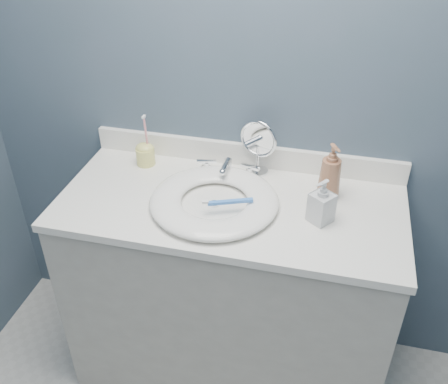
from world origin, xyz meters
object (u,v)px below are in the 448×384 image
(soap_bottle_amber, at_px, (331,172))
(makeup_mirror, at_px, (258,145))
(toothbrush_holder, at_px, (145,153))
(soap_bottle_clear, at_px, (322,201))

(soap_bottle_amber, bearing_deg, makeup_mirror, 130.33)
(makeup_mirror, height_order, soap_bottle_amber, makeup_mirror)
(makeup_mirror, bearing_deg, toothbrush_holder, -158.05)
(soap_bottle_amber, distance_m, soap_bottle_clear, 0.15)
(soap_bottle_amber, relative_size, toothbrush_holder, 0.98)
(soap_bottle_amber, height_order, toothbrush_holder, toothbrush_holder)
(toothbrush_holder, bearing_deg, makeup_mirror, 5.54)
(soap_bottle_clear, bearing_deg, toothbrush_holder, -159.48)
(makeup_mirror, distance_m, soap_bottle_amber, 0.29)
(makeup_mirror, relative_size, soap_bottle_amber, 1.06)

